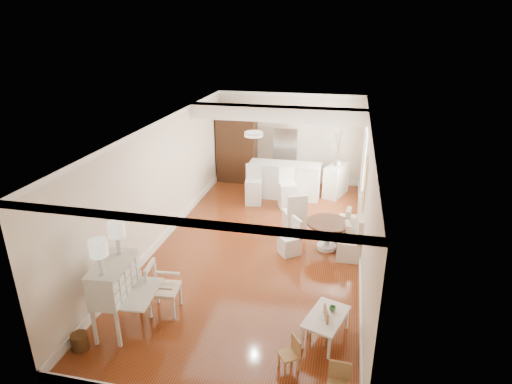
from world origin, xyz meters
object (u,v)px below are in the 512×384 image
at_px(sideboard, 336,180).
at_px(gustavian_armchair, 164,288).
at_px(slip_chair_near, 290,237).
at_px(breakfast_counter, 285,180).
at_px(wicker_basket, 80,341).
at_px(pantry_cabinet, 237,146).
at_px(slip_chair_far, 295,212).
at_px(bar_stool_left, 254,185).
at_px(dining_table, 327,235).
at_px(kids_chair_a, 289,354).
at_px(secretary_bureau, 116,296).
at_px(kids_chair_b, 317,325).
at_px(kids_table, 325,327).
at_px(fridge, 297,158).
at_px(bar_stool_right, 288,189).

bearing_deg(sideboard, gustavian_armchair, -93.42).
height_order(slip_chair_near, breakfast_counter, breakfast_counter).
height_order(gustavian_armchair, breakfast_counter, breakfast_counter).
height_order(wicker_basket, pantry_cabinet, pantry_cabinet).
bearing_deg(pantry_cabinet, slip_chair_far, -54.51).
relative_size(slip_chair_near, bar_stool_left, 0.74).
relative_size(slip_chair_far, sideboard, 1.04).
bearing_deg(dining_table, pantry_cabinet, 128.56).
distance_m(kids_chair_a, sideboard, 7.10).
bearing_deg(dining_table, secretary_bureau, -132.81).
distance_m(breakfast_counter, bar_stool_left, 1.02).
relative_size(kids_chair_a, bar_stool_left, 0.49).
distance_m(kids_chair_b, slip_chair_near, 2.82).
distance_m(secretary_bureau, dining_table, 4.73).
height_order(kids_table, bar_stool_left, bar_stool_left).
bearing_deg(fridge, bar_stool_right, -90.29).
xyz_separation_m(dining_table, slip_chair_far, (-0.84, 0.71, 0.18)).
bearing_deg(kids_table, sideboard, 91.14).
distance_m(kids_chair_b, breakfast_counter, 6.10).
relative_size(wicker_basket, bar_stool_left, 0.24).
height_order(kids_chair_b, dining_table, dining_table).
bearing_deg(slip_chair_far, breakfast_counter, -98.27).
height_order(bar_stool_left, bar_stool_right, bar_stool_left).
distance_m(wicker_basket, slip_chair_far, 5.51).
bearing_deg(gustavian_armchair, dining_table, -48.90).
height_order(kids_chair_a, kids_chair_b, kids_chair_b).
relative_size(kids_table, slip_chair_far, 0.88).
bearing_deg(sideboard, kids_table, -68.92).
bearing_deg(bar_stool_right, sideboard, 22.00).
xyz_separation_m(kids_chair_b, bar_stool_left, (-2.21, 5.26, 0.24)).
distance_m(wicker_basket, bar_stool_left, 6.38).
distance_m(wicker_basket, slip_chair_near, 4.58).
relative_size(kids_table, bar_stool_left, 0.79).
bearing_deg(secretary_bureau, bar_stool_right, 65.24).
distance_m(bar_stool_right, sideboard, 1.74).
height_order(gustavian_armchair, bar_stool_right, bar_stool_right).
relative_size(bar_stool_left, pantry_cabinet, 0.48).
bearing_deg(kids_chair_b, gustavian_armchair, -107.85).
height_order(kids_table, pantry_cabinet, pantry_cabinet).
xyz_separation_m(dining_table, pantry_cabinet, (-3.11, 3.90, 0.82)).
relative_size(wicker_basket, slip_chair_far, 0.26).
relative_size(kids_chair_b, sideboard, 0.65).
bearing_deg(kids_chair_a, kids_table, 113.92).
height_order(secretary_bureau, bar_stool_left, secretary_bureau).
bearing_deg(gustavian_armchair, wicker_basket, 135.18).
xyz_separation_m(wicker_basket, pantry_cabinet, (0.45, 7.96, 1.02)).
bearing_deg(pantry_cabinet, kids_table, -64.64).
bearing_deg(gustavian_armchair, bar_stool_left, -11.70).
distance_m(pantry_cabinet, fridge, 1.92).
bearing_deg(slip_chair_near, bar_stool_right, 153.16).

